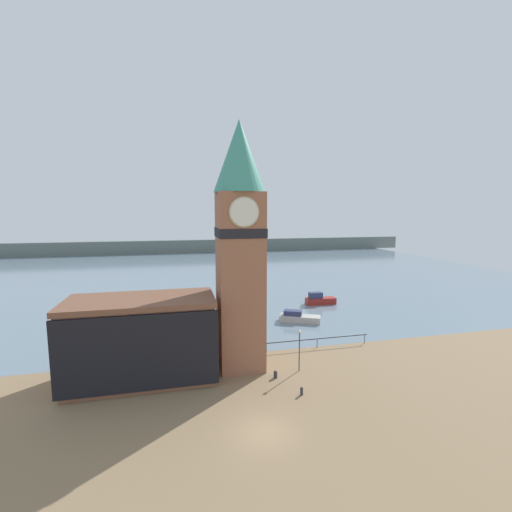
{
  "coord_description": "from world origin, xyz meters",
  "views": [
    {
      "loc": [
        -5.76,
        -22.1,
        15.73
      ],
      "look_at": [
        1.31,
        8.19,
        11.75
      ],
      "focal_mm": 24.0,
      "sensor_mm": 36.0,
      "label": 1
    }
  ],
  "objects_px": {
    "clock_tower": "(240,240)",
    "boat_near": "(299,318)",
    "pier_building": "(142,339)",
    "mooring_bollard_near": "(275,374)",
    "boat_far": "(319,300)",
    "mooring_bollard_far": "(302,391)",
    "lamp_post": "(299,343)"
  },
  "relations": [
    {
      "from": "lamp_post",
      "to": "pier_building",
      "type": "bearing_deg",
      "value": 173.09
    },
    {
      "from": "boat_near",
      "to": "mooring_bollard_far",
      "type": "xyz_separation_m",
      "value": [
        -6.71,
        -18.99,
        -0.23
      ]
    },
    {
      "from": "pier_building",
      "to": "boat_near",
      "type": "relative_size",
      "value": 2.24
    },
    {
      "from": "pier_building",
      "to": "boat_near",
      "type": "distance_m",
      "value": 24.25
    },
    {
      "from": "pier_building",
      "to": "clock_tower",
      "type": "bearing_deg",
      "value": 3.55
    },
    {
      "from": "pier_building",
      "to": "lamp_post",
      "type": "xyz_separation_m",
      "value": [
        14.97,
        -1.81,
        -1.0
      ]
    },
    {
      "from": "boat_near",
      "to": "mooring_bollard_far",
      "type": "relative_size",
      "value": 8.46
    },
    {
      "from": "pier_building",
      "to": "mooring_bollard_near",
      "type": "relative_size",
      "value": 18.91
    },
    {
      "from": "mooring_bollard_far",
      "to": "lamp_post",
      "type": "distance_m",
      "value": 5.22
    },
    {
      "from": "mooring_bollard_near",
      "to": "mooring_bollard_far",
      "type": "relative_size",
      "value": 1.0
    },
    {
      "from": "mooring_bollard_near",
      "to": "clock_tower",
      "type": "bearing_deg",
      "value": 130.33
    },
    {
      "from": "mooring_bollard_far",
      "to": "boat_near",
      "type": "bearing_deg",
      "value": 70.53
    },
    {
      "from": "boat_near",
      "to": "lamp_post",
      "type": "xyz_separation_m",
      "value": [
        -5.35,
        -14.64,
        2.3
      ]
    },
    {
      "from": "pier_building",
      "to": "lamp_post",
      "type": "relative_size",
      "value": 3.22
    },
    {
      "from": "clock_tower",
      "to": "lamp_post",
      "type": "height_order",
      "value": "clock_tower"
    },
    {
      "from": "boat_near",
      "to": "boat_far",
      "type": "xyz_separation_m",
      "value": [
        6.83,
        8.25,
        0.16
      ]
    },
    {
      "from": "boat_near",
      "to": "lamp_post",
      "type": "relative_size",
      "value": 1.43
    },
    {
      "from": "mooring_bollard_near",
      "to": "mooring_bollard_far",
      "type": "xyz_separation_m",
      "value": [
        1.34,
        -3.48,
        0.01
      ]
    },
    {
      "from": "boat_far",
      "to": "boat_near",
      "type": "bearing_deg",
      "value": -127.14
    },
    {
      "from": "boat_far",
      "to": "mooring_bollard_near",
      "type": "distance_m",
      "value": 28.04
    },
    {
      "from": "boat_near",
      "to": "mooring_bollard_far",
      "type": "distance_m",
      "value": 20.14
    },
    {
      "from": "mooring_bollard_near",
      "to": "mooring_bollard_far",
      "type": "bearing_deg",
      "value": -68.93
    },
    {
      "from": "pier_building",
      "to": "boat_near",
      "type": "xyz_separation_m",
      "value": [
        20.32,
        12.82,
        -3.31
      ]
    },
    {
      "from": "boat_far",
      "to": "mooring_bollard_far",
      "type": "relative_size",
      "value": 7.3
    },
    {
      "from": "pier_building",
      "to": "mooring_bollard_far",
      "type": "distance_m",
      "value": 15.35
    },
    {
      "from": "boat_far",
      "to": "mooring_bollard_far",
      "type": "bearing_deg",
      "value": -113.95
    },
    {
      "from": "mooring_bollard_near",
      "to": "boat_near",
      "type": "bearing_deg",
      "value": 62.56
    },
    {
      "from": "clock_tower",
      "to": "mooring_bollard_near",
      "type": "xyz_separation_m",
      "value": [
        2.78,
        -3.27,
        -12.63
      ]
    },
    {
      "from": "mooring_bollard_near",
      "to": "pier_building",
      "type": "bearing_deg",
      "value": 167.66
    },
    {
      "from": "clock_tower",
      "to": "boat_far",
      "type": "height_order",
      "value": "clock_tower"
    },
    {
      "from": "lamp_post",
      "to": "mooring_bollard_far",
      "type": "bearing_deg",
      "value": -107.43
    },
    {
      "from": "clock_tower",
      "to": "boat_near",
      "type": "xyz_separation_m",
      "value": [
        10.83,
        12.24,
        -12.39
      ]
    }
  ]
}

